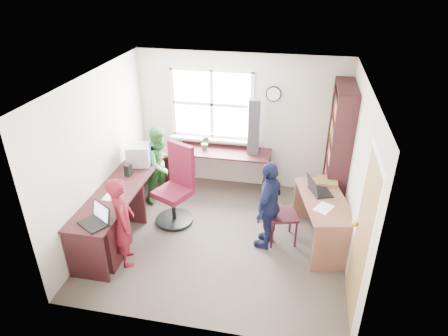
% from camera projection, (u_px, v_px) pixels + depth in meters
% --- Properties ---
extents(room, '(3.64, 3.44, 2.44)m').
position_uv_depth(room, '(223.00, 163.00, 5.56)').
color(room, '#413833').
rests_on(room, ground).
extents(l_desk, '(2.38, 2.95, 0.75)m').
position_uv_depth(l_desk, '(129.00, 213.00, 5.81)').
color(l_desk, '#341418').
rests_on(l_desk, ground).
extents(right_desk, '(0.88, 1.39, 0.74)m').
position_uv_depth(right_desk, '(323.00, 211.00, 5.69)').
color(right_desk, brown).
rests_on(right_desk, ground).
extents(bookshelf, '(0.30, 1.02, 2.10)m').
position_uv_depth(bookshelf, '(338.00, 153.00, 6.32)').
color(bookshelf, '#341418').
rests_on(bookshelf, ground).
extents(swivel_chair, '(0.79, 0.79, 1.28)m').
position_uv_depth(swivel_chair, '(177.00, 190.00, 6.20)').
color(swivel_chair, black).
rests_on(swivel_chair, ground).
extents(wooden_chair, '(0.50, 0.50, 0.94)m').
position_uv_depth(wooden_chair, '(278.00, 211.00, 5.74)').
color(wooden_chair, '#37121D').
rests_on(wooden_chair, ground).
extents(crt_monitor, '(0.42, 0.39, 0.35)m').
position_uv_depth(crt_monitor, '(139.00, 155.00, 6.42)').
color(crt_monitor, silver).
rests_on(crt_monitor, l_desk).
extents(laptop_left, '(0.46, 0.44, 0.25)m').
position_uv_depth(laptop_left, '(97.00, 219.00, 5.07)').
color(laptop_left, black).
rests_on(laptop_left, l_desk).
extents(laptop_right, '(0.41, 0.44, 0.25)m').
position_uv_depth(laptop_right, '(317.00, 189.00, 5.73)').
color(laptop_right, black).
rests_on(laptop_right, right_desk).
extents(speaker_a, '(0.12, 0.12, 0.19)m').
position_uv_depth(speaker_a, '(128.00, 170.00, 6.15)').
color(speaker_a, black).
rests_on(speaker_a, l_desk).
extents(speaker_b, '(0.10, 0.10, 0.17)m').
position_uv_depth(speaker_b, '(140.00, 157.00, 6.57)').
color(speaker_b, black).
rests_on(speaker_b, l_desk).
extents(cd_tower, '(0.22, 0.21, 0.97)m').
position_uv_depth(cd_tower, '(253.00, 127.00, 6.68)').
color(cd_tower, black).
rests_on(cd_tower, l_desk).
extents(game_box, '(0.29, 0.29, 0.06)m').
position_uv_depth(game_box, '(327.00, 181.00, 5.98)').
color(game_box, red).
rests_on(game_box, right_desk).
extents(paper_a, '(0.23, 0.32, 0.00)m').
position_uv_depth(paper_a, '(113.00, 195.00, 5.68)').
color(paper_a, white).
rests_on(paper_a, l_desk).
extents(paper_b, '(0.31, 0.34, 0.00)m').
position_uv_depth(paper_b, '(324.00, 208.00, 5.40)').
color(paper_b, white).
rests_on(paper_b, right_desk).
extents(potted_plant, '(0.18, 0.15, 0.27)m').
position_uv_depth(potted_plant, '(205.00, 143.00, 6.94)').
color(potted_plant, '#317C3C').
rests_on(potted_plant, l_desk).
extents(person_red, '(0.50, 0.57, 1.30)m').
position_uv_depth(person_red, '(123.00, 222.00, 5.28)').
color(person_red, maroon).
rests_on(person_red, ground).
extents(person_green, '(0.74, 0.80, 1.32)m').
position_uv_depth(person_green, '(161.00, 164.00, 6.73)').
color(person_green, '#2E6F2C').
rests_on(person_green, ground).
extents(person_navy, '(0.52, 0.84, 1.34)m').
position_uv_depth(person_navy, '(269.00, 205.00, 5.59)').
color(person_navy, '#141B40').
rests_on(person_navy, ground).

